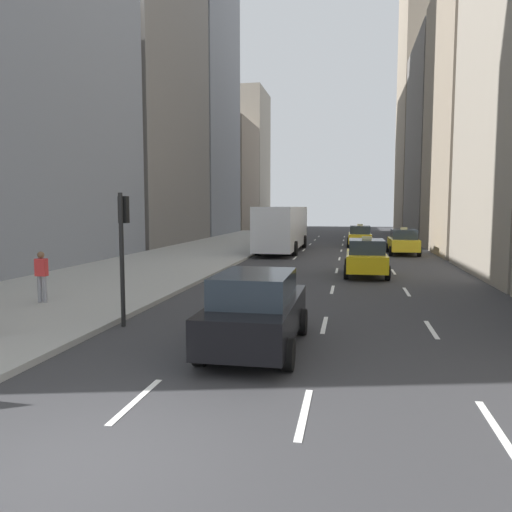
{
  "coord_description": "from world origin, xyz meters",
  "views": [
    {
      "loc": [
        3.26,
        -5.52,
        3.21
      ],
      "look_at": [
        0.06,
        11.33,
        1.54
      ],
      "focal_mm": 35.0,
      "sensor_mm": 36.0,
      "label": 1
    }
  ],
  "objects_px": {
    "city_bus": "(283,227)",
    "pedestrian_mid_block": "(42,274)",
    "taxi_third": "(403,242)",
    "traffic_light_pole": "(123,237)",
    "taxi_lead": "(360,236)",
    "taxi_second": "(366,257)",
    "sedan_black_near": "(256,310)"
  },
  "relations": [
    {
      "from": "sedan_black_near",
      "to": "traffic_light_pole",
      "type": "bearing_deg",
      "value": 158.1
    },
    {
      "from": "taxi_third",
      "to": "traffic_light_pole",
      "type": "distance_m",
      "value": 24.73
    },
    {
      "from": "taxi_lead",
      "to": "sedan_black_near",
      "type": "xyz_separation_m",
      "value": [
        -2.8,
        -30.78,
        0.02
      ]
    },
    {
      "from": "city_bus",
      "to": "taxi_lead",
      "type": "bearing_deg",
      "value": 45.16
    },
    {
      "from": "pedestrian_mid_block",
      "to": "taxi_third",
      "type": "bearing_deg",
      "value": 57.5
    },
    {
      "from": "pedestrian_mid_block",
      "to": "traffic_light_pole",
      "type": "height_order",
      "value": "traffic_light_pole"
    },
    {
      "from": "city_bus",
      "to": "pedestrian_mid_block",
      "type": "relative_size",
      "value": 7.04
    },
    {
      "from": "taxi_second",
      "to": "city_bus",
      "type": "bearing_deg",
      "value": 114.72
    },
    {
      "from": "pedestrian_mid_block",
      "to": "traffic_light_pole",
      "type": "distance_m",
      "value": 4.41
    },
    {
      "from": "taxi_second",
      "to": "traffic_light_pole",
      "type": "xyz_separation_m",
      "value": [
        -6.75,
        -11.36,
        1.53
      ]
    },
    {
      "from": "city_bus",
      "to": "traffic_light_pole",
      "type": "relative_size",
      "value": 3.23
    },
    {
      "from": "sedan_black_near",
      "to": "pedestrian_mid_block",
      "type": "relative_size",
      "value": 2.8
    },
    {
      "from": "taxi_third",
      "to": "traffic_light_pole",
      "type": "relative_size",
      "value": 1.22
    },
    {
      "from": "taxi_lead",
      "to": "taxi_second",
      "type": "bearing_deg",
      "value": -90.0
    },
    {
      "from": "taxi_second",
      "to": "sedan_black_near",
      "type": "bearing_deg",
      "value": -102.2
    },
    {
      "from": "taxi_lead",
      "to": "city_bus",
      "type": "relative_size",
      "value": 0.38
    },
    {
      "from": "taxi_second",
      "to": "pedestrian_mid_block",
      "type": "relative_size",
      "value": 2.67
    },
    {
      "from": "taxi_third",
      "to": "sedan_black_near",
      "type": "distance_m",
      "value": 24.98
    },
    {
      "from": "taxi_third",
      "to": "pedestrian_mid_block",
      "type": "xyz_separation_m",
      "value": [
        -13.3,
        -20.88,
        0.19
      ]
    },
    {
      "from": "taxi_third",
      "to": "pedestrian_mid_block",
      "type": "height_order",
      "value": "taxi_third"
    },
    {
      "from": "taxi_lead",
      "to": "traffic_light_pole",
      "type": "bearing_deg",
      "value": -103.02
    },
    {
      "from": "taxi_lead",
      "to": "taxi_third",
      "type": "height_order",
      "value": "same"
    },
    {
      "from": "taxi_lead",
      "to": "taxi_third",
      "type": "relative_size",
      "value": 1.0
    },
    {
      "from": "taxi_lead",
      "to": "traffic_light_pole",
      "type": "height_order",
      "value": "traffic_light_pole"
    },
    {
      "from": "sedan_black_near",
      "to": "traffic_light_pole",
      "type": "xyz_separation_m",
      "value": [
        -3.95,
        1.59,
        1.51
      ]
    },
    {
      "from": "taxi_second",
      "to": "sedan_black_near",
      "type": "distance_m",
      "value": 13.25
    },
    {
      "from": "taxi_third",
      "to": "city_bus",
      "type": "xyz_separation_m",
      "value": [
        -8.41,
        0.79,
        0.91
      ]
    },
    {
      "from": "taxi_lead",
      "to": "taxi_third",
      "type": "xyz_separation_m",
      "value": [
        2.8,
        -6.43,
        0.0
      ]
    },
    {
      "from": "city_bus",
      "to": "taxi_third",
      "type": "bearing_deg",
      "value": -5.34
    },
    {
      "from": "city_bus",
      "to": "traffic_light_pole",
      "type": "distance_m",
      "value": 23.58
    },
    {
      "from": "city_bus",
      "to": "traffic_light_pole",
      "type": "xyz_separation_m",
      "value": [
        -1.14,
        -23.55,
        0.62
      ]
    },
    {
      "from": "pedestrian_mid_block",
      "to": "taxi_lead",
      "type": "bearing_deg",
      "value": 68.97
    }
  ]
}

